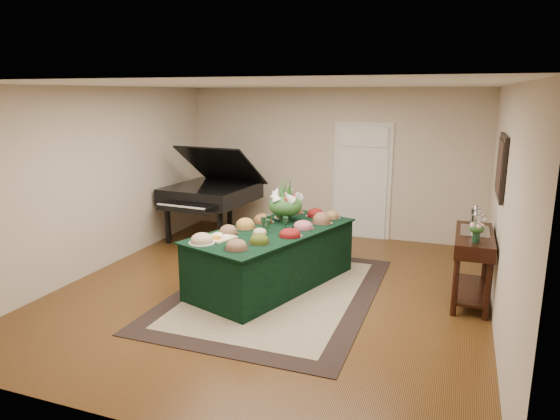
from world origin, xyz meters
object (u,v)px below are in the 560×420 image
(grand_piano, at_px, (211,193))
(mahogany_sideboard, at_px, (473,249))
(buffet_table, at_px, (272,257))
(floral_centerpiece, at_px, (285,201))

(grand_piano, xyz_separation_m, mahogany_sideboard, (4.42, -1.38, -0.16))
(buffet_table, distance_m, mahogany_sideboard, 2.60)
(floral_centerpiece, relative_size, grand_piano, 0.28)
(floral_centerpiece, bearing_deg, mahogany_sideboard, -3.15)
(buffet_table, relative_size, floral_centerpiece, 5.36)
(mahogany_sideboard, bearing_deg, buffet_table, -172.00)
(floral_centerpiece, distance_m, mahogany_sideboard, 2.59)
(grand_piano, height_order, mahogany_sideboard, grand_piano)
(mahogany_sideboard, bearing_deg, floral_centerpiece, 176.85)
(grand_piano, bearing_deg, mahogany_sideboard, -17.39)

